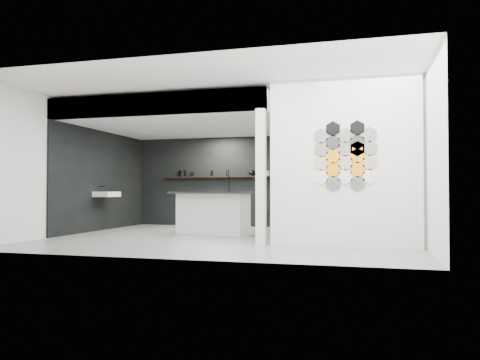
% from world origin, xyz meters
% --- Properties ---
extents(floor, '(7.00, 6.00, 0.01)m').
position_xyz_m(floor, '(0.00, 0.00, -0.01)').
color(floor, slate).
extents(partition_panel, '(2.45, 0.15, 2.80)m').
position_xyz_m(partition_panel, '(2.23, -1.00, 1.40)').
color(partition_panel, silver).
rests_on(partition_panel, floor).
extents(bay_clad_back, '(4.40, 0.04, 2.35)m').
position_xyz_m(bay_clad_back, '(-1.30, 2.97, 1.18)').
color(bay_clad_back, black).
rests_on(bay_clad_back, floor).
extents(bay_clad_left, '(0.04, 4.00, 2.35)m').
position_xyz_m(bay_clad_left, '(-3.47, 1.00, 1.18)').
color(bay_clad_left, black).
rests_on(bay_clad_left, floor).
extents(bulkhead, '(4.40, 4.00, 0.40)m').
position_xyz_m(bulkhead, '(-1.30, 1.00, 2.55)').
color(bulkhead, silver).
rests_on(bulkhead, corner_column).
extents(corner_column, '(0.16, 0.16, 2.35)m').
position_xyz_m(corner_column, '(0.82, -1.00, 1.18)').
color(corner_column, silver).
rests_on(corner_column, floor).
extents(fascia_beam, '(4.40, 0.16, 0.40)m').
position_xyz_m(fascia_beam, '(-1.30, -0.92, 2.55)').
color(fascia_beam, silver).
rests_on(fascia_beam, corner_column).
extents(wall_basin, '(0.40, 0.60, 0.12)m').
position_xyz_m(wall_basin, '(-3.24, 0.80, 0.85)').
color(wall_basin, silver).
rests_on(wall_basin, bay_clad_left).
extents(display_shelf, '(3.00, 0.15, 0.04)m').
position_xyz_m(display_shelf, '(-1.20, 2.87, 1.30)').
color(display_shelf, black).
rests_on(display_shelf, bay_clad_back).
extents(kitchen_island, '(1.83, 1.04, 1.39)m').
position_xyz_m(kitchen_island, '(-0.59, 0.64, 0.47)').
color(kitchen_island, silver).
rests_on(kitchen_island, floor).
extents(stockpot, '(0.23, 0.23, 0.16)m').
position_xyz_m(stockpot, '(-2.19, 2.87, 1.40)').
color(stockpot, black).
rests_on(stockpot, display_shelf).
extents(kettle, '(0.22, 0.22, 0.15)m').
position_xyz_m(kettle, '(-0.25, 2.87, 1.40)').
color(kettle, black).
rests_on(kettle, display_shelf).
extents(glass_bowl, '(0.18, 0.18, 0.11)m').
position_xyz_m(glass_bowl, '(0.15, 2.87, 1.37)').
color(glass_bowl, gray).
rests_on(glass_bowl, display_shelf).
extents(glass_vase, '(0.11, 0.11, 0.13)m').
position_xyz_m(glass_vase, '(0.15, 2.87, 1.38)').
color(glass_vase, gray).
rests_on(glass_vase, display_shelf).
extents(bottle_dark, '(0.06, 0.06, 0.15)m').
position_xyz_m(bottle_dark, '(-1.36, 2.87, 1.39)').
color(bottle_dark, black).
rests_on(bottle_dark, display_shelf).
extents(utensil_cup, '(0.08, 0.08, 0.10)m').
position_xyz_m(utensil_cup, '(-1.92, 2.87, 1.37)').
color(utensil_cup, black).
rests_on(utensil_cup, display_shelf).
extents(hex_tile_cluster, '(1.04, 0.02, 1.16)m').
position_xyz_m(hex_tile_cluster, '(2.26, -1.09, 1.50)').
color(hex_tile_cluster, white).
rests_on(hex_tile_cluster, partition_panel).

